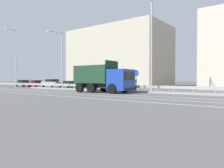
{
  "coord_description": "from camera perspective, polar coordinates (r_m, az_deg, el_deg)",
  "views": [
    {
      "loc": [
        15.15,
        -18.88,
        1.45
      ],
      "look_at": [
        -0.26,
        1.35,
        0.94
      ],
      "focal_mm": 35.0,
      "sensor_mm": 36.0,
      "label": 1
    }
  ],
  "objects": [
    {
      "name": "median_guardrail",
      "position": [
        27.47,
        3.8,
        -0.69
      ],
      "size": [
        66.61,
        0.09,
        0.78
      ],
      "color": "#9EA0A5",
      "rests_on": "ground_plane"
    },
    {
      "name": "background_building_0",
      "position": [
        48.17,
        1.73,
        6.8
      ],
      "size": [
        21.16,
        11.6,
        12.39
      ],
      "primitive_type": "cube",
      "color": "#B7AD99",
      "rests_on": "ground_plane"
    },
    {
      "name": "median_island",
      "position": [
        26.45,
        2.29,
        -1.8
      ],
      "size": [
        36.64,
        1.1,
        0.18
      ],
      "primitive_type": "cube",
      "color": "gray",
      "rests_on": "ground_plane"
    },
    {
      "name": "lane_strip_0",
      "position": [
        23.2,
        -5.3,
        -2.44
      ],
      "size": [
        66.61,
        0.16,
        0.01
      ],
      "primitive_type": "cube",
      "color": "silver",
      "rests_on": "ground_plane"
    },
    {
      "name": "ground_plane",
      "position": [
        24.25,
        -1.45,
        -2.28
      ],
      "size": [
        320.0,
        320.0,
        0.0
      ],
      "primitive_type": "plane",
      "color": "#605E5B"
    },
    {
      "name": "dump_truck",
      "position": [
        23.96,
        -0.67,
        0.79
      ],
      "size": [
        7.1,
        3.03,
        3.51
      ],
      "rotation": [
        0.0,
        0.0,
        -1.52
      ],
      "color": "#19389E",
      "rests_on": "ground_plane"
    },
    {
      "name": "parked_car_2",
      "position": [
        41.17,
        -15.33,
        0.17
      ],
      "size": [
        4.49,
        2.15,
        1.53
      ],
      "rotation": [
        0.0,
        0.0,
        -1.6
      ],
      "color": "#A3A3A8",
      "rests_on": "ground_plane"
    },
    {
      "name": "median_road_sign",
      "position": [
        25.24,
        6.3,
        1.03
      ],
      "size": [
        0.8,
        0.16,
        2.61
      ],
      "color": "white",
      "rests_on": "ground_plane"
    },
    {
      "name": "parked_car_0",
      "position": [
        49.01,
        -22.07,
        0.18
      ],
      "size": [
        3.99,
        2.21,
        1.38
      ],
      "rotation": [
        0.0,
        0.0,
        -1.5
      ],
      "color": "#335B33",
      "rests_on": "ground_plane"
    },
    {
      "name": "street_lamp_2",
      "position": [
        24.66,
        10.11,
        10.98
      ],
      "size": [
        0.71,
        2.58,
        10.27
      ],
      "color": "#ADADB2",
      "rests_on": "ground_plane"
    },
    {
      "name": "street_lamp_0",
      "position": [
        45.11,
        -24.01,
        6.7
      ],
      "size": [
        0.71,
        2.06,
        10.83
      ],
      "color": "#ADADB2",
      "rests_on": "ground_plane"
    },
    {
      "name": "lane_strip_1",
      "position": [
        21.7,
        -9.06,
        -2.69
      ],
      "size": [
        66.61,
        0.16,
        0.01
      ],
      "primitive_type": "cube",
      "color": "silver",
      "rests_on": "ground_plane"
    },
    {
      "name": "parked_car_1",
      "position": [
        44.81,
        -19.2,
        0.11
      ],
      "size": [
        3.9,
        1.93,
        1.33
      ],
      "rotation": [
        0.0,
        0.0,
        1.53
      ],
      "color": "maroon",
      "rests_on": "ground_plane"
    },
    {
      "name": "lane_strip_2",
      "position": [
        20.11,
        -14.09,
        -3.02
      ],
      "size": [
        66.61,
        0.16,
        0.01
      ],
      "primitive_type": "cube",
      "color": "silver",
      "rests_on": "ground_plane"
    },
    {
      "name": "street_lamp_1",
      "position": [
        33.97,
        -13.2,
        6.83
      ],
      "size": [
        0.72,
        2.55,
        8.63
      ],
      "color": "#ADADB2",
      "rests_on": "ground_plane"
    },
    {
      "name": "parked_car_3",
      "position": [
        36.95,
        -10.94,
        -0.11
      ],
      "size": [
        4.86,
        2.1,
        1.24
      ],
      "rotation": [
        0.0,
        0.0,
        1.49
      ],
      "color": "#335B33",
      "rests_on": "ground_plane"
    }
  ]
}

